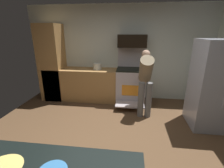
% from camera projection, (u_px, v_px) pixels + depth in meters
% --- Properties ---
extents(ground_plane, '(5.20, 4.80, 0.02)m').
position_uv_depth(ground_plane, '(109.00, 147.00, 2.76)').
color(ground_plane, brown).
extents(wall_back, '(5.20, 0.12, 2.60)m').
position_uv_depth(wall_back, '(120.00, 54.00, 4.55)').
color(wall_back, silver).
rests_on(wall_back, ground).
extents(lower_cabinet_run, '(2.40, 0.60, 0.90)m').
position_uv_depth(lower_cabinet_run, '(88.00, 84.00, 4.58)').
color(lower_cabinet_run, '#AF7F47').
rests_on(lower_cabinet_run, ground).
extents(cabinet_column, '(0.60, 0.60, 2.10)m').
position_uv_depth(cabinet_column, '(52.00, 63.00, 4.51)').
color(cabinet_column, '#AF7F47').
rests_on(cabinet_column, ground).
extents(oven_range, '(0.76, 1.02, 1.50)m').
position_uv_depth(oven_range, '(131.00, 84.00, 4.41)').
color(oven_range, '#BFB4B8').
rests_on(oven_range, ground).
extents(microwave, '(0.74, 0.38, 0.32)m').
position_uv_depth(microwave, '(132.00, 41.00, 4.14)').
color(microwave, black).
rests_on(microwave, oven_range).
extents(refrigerator, '(0.89, 0.78, 1.77)m').
position_uv_depth(refrigerator, '(217.00, 85.00, 3.15)').
color(refrigerator, '#B2B7C7').
rests_on(refrigerator, ground).
extents(person_cook, '(0.31, 0.68, 1.49)m').
position_uv_depth(person_cook, '(145.00, 78.00, 3.64)').
color(person_cook, slate).
rests_on(person_cook, ground).
extents(stock_pot, '(0.23, 0.23, 0.18)m').
position_uv_depth(stock_pot, '(97.00, 66.00, 4.38)').
color(stock_pot, beige).
rests_on(stock_pot, lower_cabinet_run).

